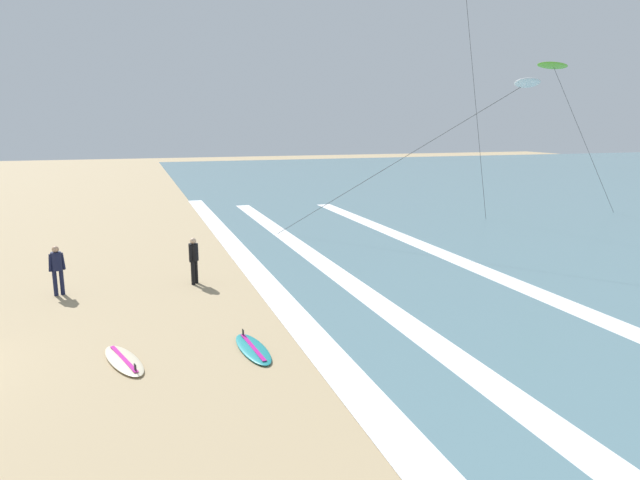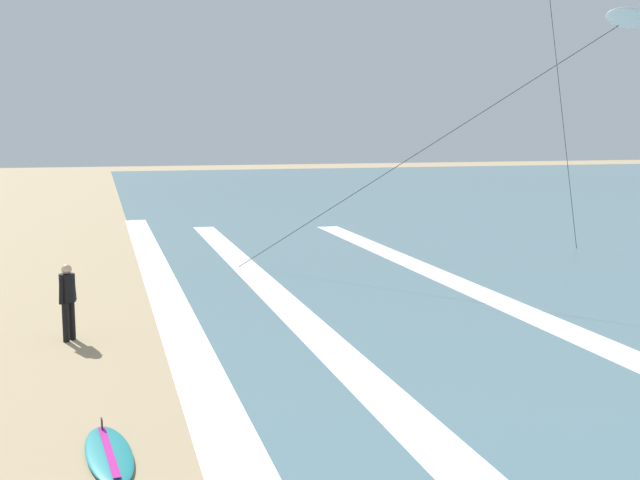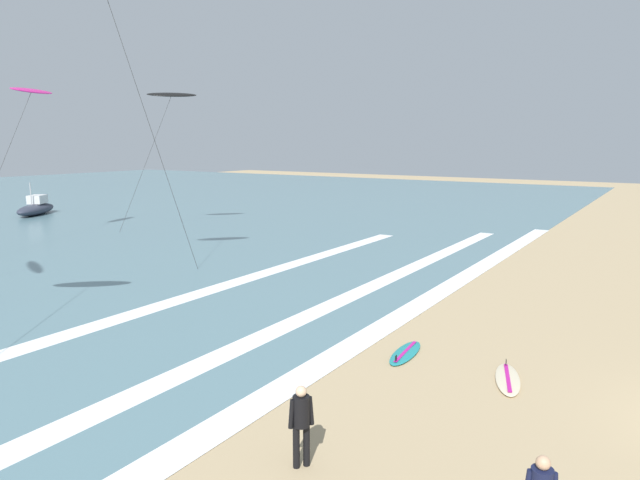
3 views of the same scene
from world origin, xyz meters
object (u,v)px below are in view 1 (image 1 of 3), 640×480
object	(u,v)px
surfboard_near_water	(253,349)
surfer_left_far	(57,266)
surfer_mid_group	(194,257)
surfboard_foreground_flat	(124,360)
kite_lime_high_right	(553,66)
kite_white_low_near	(526,84)

from	to	relation	value
surfboard_near_water	surfer_left_far	bearing A→B (deg)	-142.16
surfer_mid_group	surfboard_foreground_flat	size ratio (longest dim) A/B	0.73
surfer_left_far	surfboard_near_water	bearing A→B (deg)	37.84
surfer_mid_group	kite_lime_high_right	distance (m)	23.61
surfer_left_far	surfboard_near_water	xyz separation A→B (m)	(6.34, 4.92, -0.91)
kite_lime_high_right	surfboard_near_water	bearing A→B (deg)	-54.89
kite_white_low_near	surfer_mid_group	bearing A→B (deg)	-90.68
kite_lime_high_right	surfboard_foreground_flat	bearing A→B (deg)	-58.95
surfer_mid_group	surfer_left_far	xyz separation A→B (m)	(-0.07, -4.23, 0.00)
surfer_mid_group	surfboard_near_water	size ratio (longest dim) A/B	0.74
surfer_mid_group	kite_lime_high_right	xyz separation A→B (m)	(-7.95, 20.91, 7.54)
surfboard_near_water	kite_white_low_near	xyz separation A→B (m)	(-6.12, 12.12, 6.80)
surfboard_foreground_flat	kite_white_low_near	distance (m)	17.53
surfboard_near_water	kite_lime_high_right	xyz separation A→B (m)	(-14.22, 20.22, 8.45)
surfer_left_far	kite_white_low_near	size ratio (longest dim) A/B	0.17
surfboard_foreground_flat	surfer_left_far	bearing A→B (deg)	-161.92
kite_lime_high_right	surfer_mid_group	bearing A→B (deg)	-69.19
surfer_left_far	kite_lime_high_right	distance (m)	27.41
surfboard_near_water	kite_lime_high_right	size ratio (longest dim) A/B	0.25
surfer_left_far	kite_lime_high_right	size ratio (longest dim) A/B	0.18
surfboard_near_water	kite_white_low_near	distance (m)	15.19
surfer_left_far	kite_lime_high_right	world-z (taller)	kite_lime_high_right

